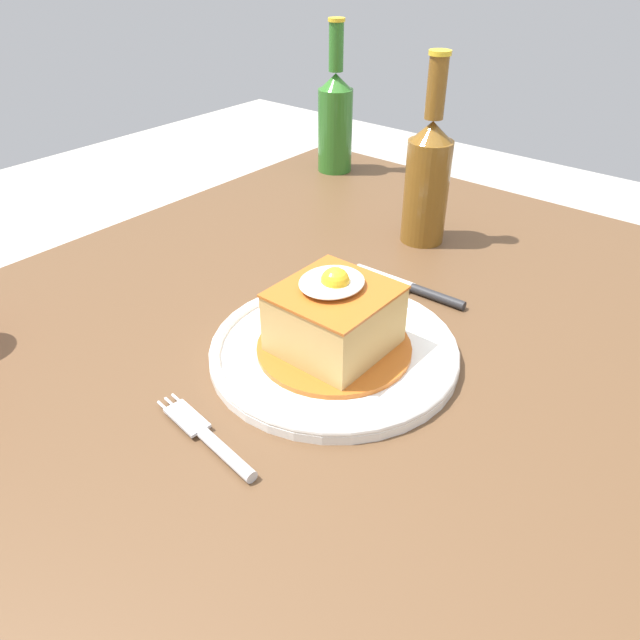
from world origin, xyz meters
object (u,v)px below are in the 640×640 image
object	(u,v)px
beer_bottle_green	(335,118)
beer_bottle_amber	(428,176)
fork	(213,442)
main_plate	(334,350)
knife	(421,291)

from	to	relation	value
beer_bottle_green	beer_bottle_amber	distance (m)	0.33
fork	beer_bottle_amber	distance (m)	0.51
main_plate	fork	xyz separation A→B (m)	(-0.18, -0.00, -0.00)
main_plate	beer_bottle_green	distance (m)	0.61
main_plate	beer_bottle_amber	bearing A→B (deg)	14.36
main_plate	beer_bottle_amber	distance (m)	0.34
main_plate	beer_bottle_green	size ratio (longest dim) A/B	1.03
main_plate	beer_bottle_amber	xyz separation A→B (m)	(0.31, 0.08, 0.09)
main_plate	beer_bottle_green	world-z (taller)	beer_bottle_green
fork	beer_bottle_green	bearing A→B (deg)	29.81
main_plate	knife	world-z (taller)	main_plate
main_plate	knife	xyz separation A→B (m)	(0.17, -0.00, -0.00)
main_plate	fork	size ratio (longest dim) A/B	1.93
knife	beer_bottle_green	world-z (taller)	beer_bottle_green
fork	main_plate	bearing A→B (deg)	0.08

